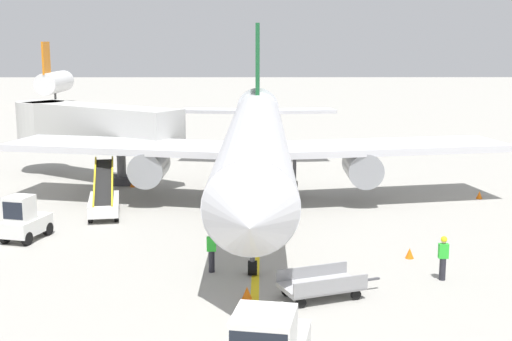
{
  "coord_description": "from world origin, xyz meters",
  "views": [
    {
      "loc": [
        -0.32,
        -24.94,
        8.83
      ],
      "look_at": [
        -0.11,
        9.1,
        2.5
      ],
      "focal_mm": 48.81,
      "sensor_mm": 36.0,
      "label": 1
    }
  ],
  "objects_px": {
    "baggage_cart_loaded": "(321,285)",
    "safety_cone_nose_left": "(410,253)",
    "baggage_tug_near_wing": "(24,220)",
    "safety_cone_wingtip_right": "(133,183)",
    "airliner": "(256,142)",
    "safety_cone_nose_right": "(247,293)",
    "safety_cone_wingtip_left": "(479,195)",
    "jet_bridge": "(85,125)",
    "belt_loader_forward_hold": "(104,200)",
    "ground_crew_wing_walker": "(211,249)",
    "ground_crew_marshaller": "(443,257)"
  },
  "relations": [
    {
      "from": "baggage_tug_near_wing",
      "to": "belt_loader_forward_hold",
      "type": "xyz_separation_m",
      "value": [
        2.61,
        4.59,
        -0.15
      ]
    },
    {
      "from": "safety_cone_nose_left",
      "to": "ground_crew_wing_walker",
      "type": "bearing_deg",
      "value": -168.21
    },
    {
      "from": "safety_cone_nose_left",
      "to": "safety_cone_nose_right",
      "type": "bearing_deg",
      "value": -145.79
    },
    {
      "from": "jet_bridge",
      "to": "baggage_tug_near_wing",
      "type": "bearing_deg",
      "value": -87.95
    },
    {
      "from": "safety_cone_nose_left",
      "to": "safety_cone_wingtip_left",
      "type": "xyz_separation_m",
      "value": [
        6.45,
        11.03,
        0.0
      ]
    },
    {
      "from": "belt_loader_forward_hold",
      "to": "safety_cone_nose_left",
      "type": "bearing_deg",
      "value": -27.5
    },
    {
      "from": "jet_bridge",
      "to": "ground_crew_wing_walker",
      "type": "height_order",
      "value": "jet_bridge"
    },
    {
      "from": "jet_bridge",
      "to": "baggage_tug_near_wing",
      "type": "xyz_separation_m",
      "value": [
        0.51,
        -14.29,
        -2.62
      ]
    },
    {
      "from": "baggage_tug_near_wing",
      "to": "baggage_cart_loaded",
      "type": "height_order",
      "value": "baggage_tug_near_wing"
    },
    {
      "from": "safety_cone_nose_right",
      "to": "safety_cone_wingtip_right",
      "type": "xyz_separation_m",
      "value": [
        -7.17,
        18.96,
        0.0
      ]
    },
    {
      "from": "safety_cone_nose_right",
      "to": "safety_cone_wingtip_right",
      "type": "bearing_deg",
      "value": 110.72
    },
    {
      "from": "baggage_cart_loaded",
      "to": "baggage_tug_near_wing",
      "type": "bearing_deg",
      "value": 150.21
    },
    {
      "from": "airliner",
      "to": "belt_loader_forward_hold",
      "type": "relative_size",
      "value": 6.84
    },
    {
      "from": "baggage_cart_loaded",
      "to": "safety_cone_nose_left",
      "type": "relative_size",
      "value": 8.62
    },
    {
      "from": "airliner",
      "to": "baggage_tug_near_wing",
      "type": "relative_size",
      "value": 13.25
    },
    {
      "from": "safety_cone_nose_right",
      "to": "baggage_cart_loaded",
      "type": "bearing_deg",
      "value": 1.53
    },
    {
      "from": "ground_crew_wing_walker",
      "to": "safety_cone_nose_right",
      "type": "distance_m",
      "value": 3.26
    },
    {
      "from": "baggage_cart_loaded",
      "to": "safety_cone_nose_left",
      "type": "xyz_separation_m",
      "value": [
        4.09,
        4.48,
        -0.25
      ]
    },
    {
      "from": "airliner",
      "to": "safety_cone_wingtip_left",
      "type": "xyz_separation_m",
      "value": [
        12.76,
        1.02,
        -3.2
      ]
    },
    {
      "from": "airliner",
      "to": "safety_cone_nose_left",
      "type": "height_order",
      "value": "airliner"
    },
    {
      "from": "safety_cone_nose_right",
      "to": "ground_crew_wing_walker",
      "type": "bearing_deg",
      "value": 115.93
    },
    {
      "from": "airliner",
      "to": "jet_bridge",
      "type": "bearing_deg",
      "value": 147.26
    },
    {
      "from": "baggage_cart_loaded",
      "to": "ground_crew_wing_walker",
      "type": "xyz_separation_m",
      "value": [
        -3.99,
        2.79,
        0.44
      ]
    },
    {
      "from": "baggage_tug_near_wing",
      "to": "safety_cone_wingtip_left",
      "type": "height_order",
      "value": "baggage_tug_near_wing"
    },
    {
      "from": "baggage_tug_near_wing",
      "to": "safety_cone_wingtip_left",
      "type": "relative_size",
      "value": 6.04
    },
    {
      "from": "safety_cone_wingtip_left",
      "to": "baggage_cart_loaded",
      "type": "bearing_deg",
      "value": -124.21
    },
    {
      "from": "baggage_tug_near_wing",
      "to": "baggage_cart_loaded",
      "type": "distance_m",
      "value": 14.6
    },
    {
      "from": "jet_bridge",
      "to": "belt_loader_forward_hold",
      "type": "distance_m",
      "value": 10.56
    },
    {
      "from": "belt_loader_forward_hold",
      "to": "ground_crew_marshaller",
      "type": "relative_size",
      "value": 3.03
    },
    {
      "from": "safety_cone_wingtip_left",
      "to": "safety_cone_nose_right",
      "type": "bearing_deg",
      "value": -130.15
    },
    {
      "from": "belt_loader_forward_hold",
      "to": "safety_cone_wingtip_left",
      "type": "relative_size",
      "value": 11.71
    },
    {
      "from": "baggage_cart_loaded",
      "to": "airliner",
      "type": "bearing_deg",
      "value": 98.68
    },
    {
      "from": "baggage_tug_near_wing",
      "to": "safety_cone_nose_right",
      "type": "relative_size",
      "value": 6.04
    },
    {
      "from": "baggage_cart_loaded",
      "to": "safety_cone_wingtip_left",
      "type": "distance_m",
      "value": 18.76
    },
    {
      "from": "jet_bridge",
      "to": "safety_cone_wingtip_left",
      "type": "xyz_separation_m",
      "value": [
        23.73,
        -6.03,
        -3.32
      ]
    },
    {
      "from": "belt_loader_forward_hold",
      "to": "safety_cone_nose_right",
      "type": "height_order",
      "value": "belt_loader_forward_hold"
    },
    {
      "from": "airliner",
      "to": "jet_bridge",
      "type": "xyz_separation_m",
      "value": [
        -10.97,
        7.05,
        0.12
      ]
    },
    {
      "from": "airliner",
      "to": "safety_cone_nose_right",
      "type": "relative_size",
      "value": 80.11
    },
    {
      "from": "safety_cone_nose_right",
      "to": "airliner",
      "type": "bearing_deg",
      "value": 88.47
    },
    {
      "from": "jet_bridge",
      "to": "safety_cone_nose_left",
      "type": "distance_m",
      "value": 24.51
    },
    {
      "from": "safety_cone_wingtip_right",
      "to": "airliner",
      "type": "bearing_deg",
      "value": -30.17
    },
    {
      "from": "belt_loader_forward_hold",
      "to": "ground_crew_marshaller",
      "type": "bearing_deg",
      "value": -34.1
    },
    {
      "from": "ground_crew_wing_walker",
      "to": "safety_cone_wingtip_left",
      "type": "distance_m",
      "value": 19.33
    },
    {
      "from": "baggage_tug_near_wing",
      "to": "safety_cone_nose_left",
      "type": "height_order",
      "value": "baggage_tug_near_wing"
    },
    {
      "from": "jet_bridge",
      "to": "ground_crew_marshaller",
      "type": "xyz_separation_m",
      "value": [
        17.91,
        -19.71,
        -2.63
      ]
    },
    {
      "from": "belt_loader_forward_hold",
      "to": "ground_crew_wing_walker",
      "type": "bearing_deg",
      "value": -56.2
    },
    {
      "from": "jet_bridge",
      "to": "airliner",
      "type": "bearing_deg",
      "value": -32.74
    },
    {
      "from": "baggage_tug_near_wing",
      "to": "ground_crew_wing_walker",
      "type": "height_order",
      "value": "baggage_tug_near_wing"
    },
    {
      "from": "baggage_cart_loaded",
      "to": "belt_loader_forward_hold",
      "type": "bearing_deg",
      "value": 130.32
    },
    {
      "from": "airliner",
      "to": "belt_loader_forward_hold",
      "type": "height_order",
      "value": "airliner"
    }
  ]
}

